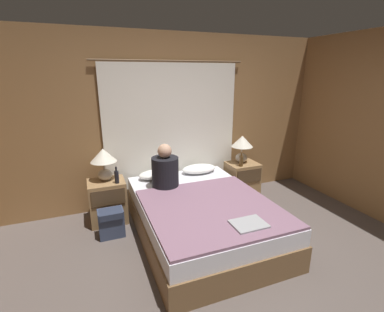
% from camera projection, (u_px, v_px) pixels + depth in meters
% --- Properties ---
extents(ground_plane, '(16.00, 16.00, 0.00)m').
position_uv_depth(ground_plane, '(241.00, 286.00, 2.64)').
color(ground_plane, '#564C47').
extents(wall_back, '(4.91, 0.06, 2.50)m').
position_uv_depth(wall_back, '(171.00, 121.00, 4.17)').
color(wall_back, olive).
rests_on(wall_back, ground_plane).
extents(curtain_panel, '(2.22, 0.03, 2.11)m').
position_uv_depth(curtain_panel, '(173.00, 135.00, 4.17)').
color(curtain_panel, white).
rests_on(curtain_panel, ground_plane).
extents(bed, '(1.48, 2.10, 0.49)m').
position_uv_depth(bed, '(201.00, 217.00, 3.42)').
color(bed, brown).
rests_on(bed, ground_plane).
extents(nightstand_left, '(0.47, 0.41, 0.58)m').
position_uv_depth(nightstand_left, '(108.00, 201.00, 3.72)').
color(nightstand_left, '#937047').
rests_on(nightstand_left, ground_plane).
extents(nightstand_right, '(0.47, 0.41, 0.58)m').
position_uv_depth(nightstand_right, '(242.00, 180.00, 4.45)').
color(nightstand_right, '#937047').
rests_on(nightstand_right, ground_plane).
extents(lamp_left, '(0.33, 0.33, 0.43)m').
position_uv_depth(lamp_left, '(104.00, 159.00, 3.61)').
color(lamp_left, '#B2A899').
rests_on(lamp_left, nightstand_left).
extents(lamp_right, '(0.33, 0.33, 0.43)m').
position_uv_depth(lamp_right, '(242.00, 145.00, 4.33)').
color(lamp_right, '#B2A899').
rests_on(lamp_right, nightstand_right).
extents(pillow_left, '(0.53, 0.31, 0.12)m').
position_uv_depth(pillow_left, '(157.00, 174.00, 3.98)').
color(pillow_left, white).
rests_on(pillow_left, bed).
extents(pillow_right, '(0.53, 0.31, 0.12)m').
position_uv_depth(pillow_right, '(199.00, 169.00, 4.21)').
color(pillow_right, white).
rests_on(pillow_right, bed).
extents(blanket_on_bed, '(1.42, 1.48, 0.03)m').
position_uv_depth(blanket_on_bed, '(211.00, 208.00, 3.10)').
color(blanket_on_bed, slate).
rests_on(blanket_on_bed, bed).
extents(person_left_in_bed, '(0.35, 0.35, 0.59)m').
position_uv_depth(person_left_in_bed, '(165.00, 170.00, 3.62)').
color(person_left_in_bed, black).
rests_on(person_left_in_bed, bed).
extents(beer_bottle_on_left_stand, '(0.06, 0.06, 0.22)m').
position_uv_depth(beer_bottle_on_left_stand, '(117.00, 177.00, 3.56)').
color(beer_bottle_on_left_stand, black).
rests_on(beer_bottle_on_left_stand, nightstand_left).
extents(beer_bottle_on_right_stand, '(0.06, 0.06, 0.22)m').
position_uv_depth(beer_bottle_on_right_stand, '(241.00, 161.00, 4.21)').
color(beer_bottle_on_right_stand, '#513819').
rests_on(beer_bottle_on_right_stand, nightstand_right).
extents(laptop_on_bed, '(0.34, 0.26, 0.02)m').
position_uv_depth(laptop_on_bed, '(249.00, 224.00, 2.72)').
color(laptop_on_bed, '#9EA0A5').
rests_on(laptop_on_bed, blanket_on_bed).
extents(backpack_on_floor, '(0.30, 0.22, 0.35)m').
position_uv_depth(backpack_on_floor, '(111.00, 221.00, 3.40)').
color(backpack_on_floor, '#333D56').
rests_on(backpack_on_floor, ground_plane).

